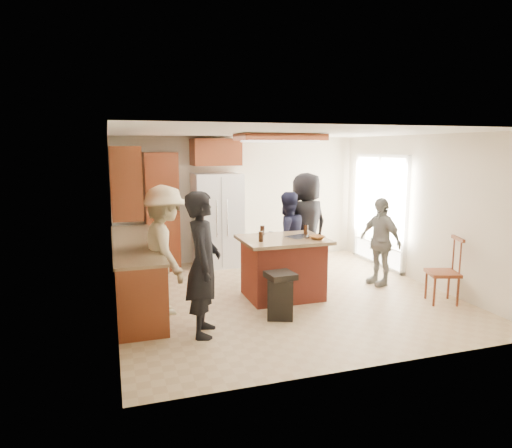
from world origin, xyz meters
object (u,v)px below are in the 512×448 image
object	(u,v)px
person_behind_left	(287,237)
kitchen_island	(283,267)
trash_bin	(280,295)
refrigerator	(217,220)
person_front_left	(203,264)
person_behind_right	(306,225)
spindle_chair	(444,273)
person_side_right	(380,241)
person_counter	(165,250)

from	to	relation	value
person_behind_left	kitchen_island	bearing A→B (deg)	54.49
person_behind_left	trash_bin	bearing A→B (deg)	55.50
refrigerator	person_front_left	bearing A→B (deg)	-106.06
person_behind_right	spindle_chair	world-z (taller)	person_behind_right
refrigerator	person_side_right	bearing A→B (deg)	-41.61
person_front_left	refrigerator	xyz separation A→B (m)	(0.93, 3.22, 0.01)
person_front_left	spindle_chair	xyz separation A→B (m)	(3.62, 0.05, -0.43)
person_behind_right	person_side_right	size ratio (longest dim) A/B	1.26
refrigerator	trash_bin	xyz separation A→B (m)	(0.16, -2.99, -0.58)
refrigerator	kitchen_island	world-z (taller)	refrigerator
person_behind_right	refrigerator	distance (m)	1.79
spindle_chair	person_side_right	bearing A→B (deg)	109.01
person_side_right	refrigerator	xyz separation A→B (m)	(-2.31, 2.05, 0.16)
person_behind_right	kitchen_island	world-z (taller)	person_behind_right
person_counter	person_behind_left	bearing A→B (deg)	-76.30
person_counter	refrigerator	distance (m)	2.64
person_behind_right	person_side_right	distance (m)	1.31
refrigerator	spindle_chair	xyz separation A→B (m)	(2.69, -3.17, -0.45)
spindle_chair	person_behind_left	bearing A→B (deg)	135.73
trash_bin	spindle_chair	xyz separation A→B (m)	(2.53, -0.17, 0.13)
spindle_chair	person_behind_right	bearing A→B (deg)	124.26
person_behind_right	person_side_right	xyz separation A→B (m)	(0.97, -0.86, -0.19)
trash_bin	person_behind_left	bearing A→B (deg)	65.64
spindle_chair	person_front_left	bearing A→B (deg)	-179.19
person_side_right	spindle_chair	world-z (taller)	person_side_right
person_behind_left	person_counter	xyz separation A→B (m)	(-2.16, -0.90, 0.12)
person_behind_right	kitchen_island	xyz separation A→B (m)	(-0.83, -1.01, -0.45)
refrigerator	person_behind_right	bearing A→B (deg)	-41.42
person_behind_left	kitchen_island	world-z (taller)	person_behind_left
person_counter	kitchen_island	xyz separation A→B (m)	(1.79, 0.12, -0.42)
kitchen_island	trash_bin	bearing A→B (deg)	-113.35
person_behind_right	refrigerator	world-z (taller)	person_behind_right
person_front_left	person_counter	distance (m)	0.97
person_counter	refrigerator	world-z (taller)	refrigerator
kitchen_island	refrigerator	bearing A→B (deg)	103.13
person_front_left	spindle_chair	world-z (taller)	person_front_left
person_side_right	person_behind_right	bearing A→B (deg)	-145.23
person_behind_right	person_counter	xyz separation A→B (m)	(-2.62, -1.13, -0.03)
kitchen_island	spindle_chair	bearing A→B (deg)	-24.07
person_behind_left	person_behind_right	world-z (taller)	person_behind_right
person_behind_left	trash_bin	size ratio (longest dim) A/B	2.46
person_front_left	spindle_chair	bearing A→B (deg)	-73.90
person_counter	spindle_chair	bearing A→B (deg)	-111.17
person_front_left	person_behind_left	distance (m)	2.56
person_front_left	person_side_right	xyz separation A→B (m)	(3.23, 1.17, -0.15)
kitchen_island	person_behind_right	bearing A→B (deg)	50.57
person_behind_right	trash_bin	xyz separation A→B (m)	(-1.18, -1.81, -0.61)
person_side_right	kitchen_island	world-z (taller)	person_side_right
person_behind_left	spindle_chair	world-z (taller)	person_behind_left
refrigerator	person_counter	bearing A→B (deg)	-118.98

